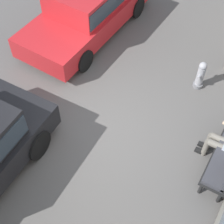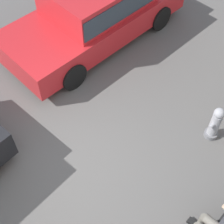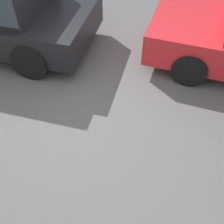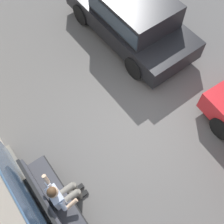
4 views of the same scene
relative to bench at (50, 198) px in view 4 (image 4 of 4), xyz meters
The scene contains 4 objects.
ground_plane 3.00m from the bench, 79.28° to the right, with size 60.00×60.00×0.00m, color #565451.
bench is the anchor object (origin of this frame).
person_on_phone 0.28m from the bench, 117.77° to the right, with size 0.73×0.74×1.33m.
parked_car_mid 5.44m from the bench, 56.12° to the right, with size 4.28×2.00×1.53m.
Camera 4 is at (-2.33, 2.60, 6.54)m, focal length 45.00 mm.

